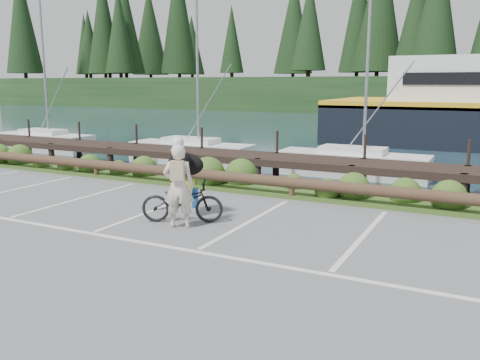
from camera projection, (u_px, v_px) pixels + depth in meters
name	position (u px, v px, depth m)	size (l,w,h in m)	color
ground	(206.00, 246.00, 9.93)	(72.00, 72.00, 0.00)	#5D5E60
harbor_backdrop	(467.00, 103.00, 78.50)	(170.00, 160.00, 30.00)	#1A323E
vegetation_strip	(300.00, 192.00, 14.56)	(34.00, 1.60, 0.10)	#3D5B21
log_rail	(291.00, 199.00, 13.96)	(32.00, 0.30, 0.60)	#443021
bicycle	(182.00, 201.00, 11.54)	(0.65, 1.86, 0.98)	black
cyclist	(179.00, 186.00, 11.03)	(0.68, 0.44, 1.86)	beige
dog	(186.00, 164.00, 11.98)	(0.95, 0.46, 0.55)	black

